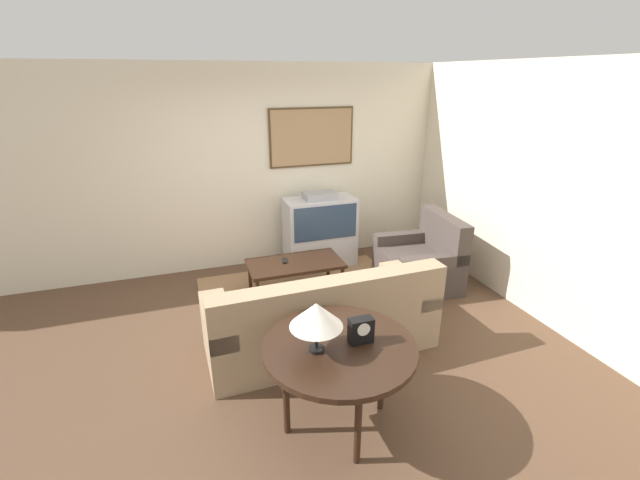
{
  "coord_description": "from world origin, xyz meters",
  "views": [
    {
      "loc": [
        -1.02,
        -3.57,
        2.54
      ],
      "look_at": [
        0.47,
        0.81,
        0.75
      ],
      "focal_mm": 24.0,
      "sensor_mm": 36.0,
      "label": 1
    }
  ],
  "objects_px": {
    "coffee_table": "(295,265)",
    "console_table": "(340,353)",
    "tv": "(320,231)",
    "mantel_clock": "(361,330)",
    "couch": "(322,321)",
    "armchair": "(421,263)",
    "table_lamp": "(316,315)"
  },
  "relations": [
    {
      "from": "mantel_clock",
      "to": "table_lamp",
      "type": "bearing_deg",
      "value": 179.85
    },
    {
      "from": "tv",
      "to": "couch",
      "type": "distance_m",
      "value": 2.03
    },
    {
      "from": "coffee_table",
      "to": "console_table",
      "type": "bearing_deg",
      "value": -97.17
    },
    {
      "from": "couch",
      "to": "console_table",
      "type": "relative_size",
      "value": 1.98
    },
    {
      "from": "tv",
      "to": "table_lamp",
      "type": "distance_m",
      "value": 3.13
    },
    {
      "from": "tv",
      "to": "mantel_clock",
      "type": "height_order",
      "value": "tv"
    },
    {
      "from": "couch",
      "to": "coffee_table",
      "type": "distance_m",
      "value": 1.19
    },
    {
      "from": "couch",
      "to": "table_lamp",
      "type": "height_order",
      "value": "table_lamp"
    },
    {
      "from": "coffee_table",
      "to": "tv",
      "type": "bearing_deg",
      "value": 52.44
    },
    {
      "from": "mantel_clock",
      "to": "coffee_table",
      "type": "bearing_deg",
      "value": 87.01
    },
    {
      "from": "tv",
      "to": "console_table",
      "type": "bearing_deg",
      "value": -106.14
    },
    {
      "from": "couch",
      "to": "tv",
      "type": "bearing_deg",
      "value": -109.56
    },
    {
      "from": "table_lamp",
      "to": "mantel_clock",
      "type": "height_order",
      "value": "table_lamp"
    },
    {
      "from": "coffee_table",
      "to": "mantel_clock",
      "type": "distance_m",
      "value": 2.22
    },
    {
      "from": "mantel_clock",
      "to": "console_table",
      "type": "bearing_deg",
      "value": 177.12
    },
    {
      "from": "couch",
      "to": "armchair",
      "type": "distance_m",
      "value": 1.9
    },
    {
      "from": "couch",
      "to": "table_lamp",
      "type": "relative_size",
      "value": 5.88
    },
    {
      "from": "couch",
      "to": "mantel_clock",
      "type": "bearing_deg",
      "value": 85.75
    },
    {
      "from": "tv",
      "to": "console_table",
      "type": "distance_m",
      "value": 3.03
    },
    {
      "from": "coffee_table",
      "to": "table_lamp",
      "type": "bearing_deg",
      "value": -101.73
    },
    {
      "from": "console_table",
      "to": "mantel_clock",
      "type": "distance_m",
      "value": 0.23
    },
    {
      "from": "console_table",
      "to": "table_lamp",
      "type": "distance_m",
      "value": 0.39
    },
    {
      "from": "mantel_clock",
      "to": "armchair",
      "type": "bearing_deg",
      "value": 48.33
    },
    {
      "from": "couch",
      "to": "console_table",
      "type": "distance_m",
      "value": 1.07
    },
    {
      "from": "couch",
      "to": "mantel_clock",
      "type": "relative_size",
      "value": 11.64
    },
    {
      "from": "tv",
      "to": "coffee_table",
      "type": "xyz_separation_m",
      "value": [
        -0.57,
        -0.74,
        -0.11
      ]
    },
    {
      "from": "armchair",
      "to": "console_table",
      "type": "relative_size",
      "value": 0.93
    },
    {
      "from": "coffee_table",
      "to": "console_table",
      "type": "xyz_separation_m",
      "value": [
        -0.27,
        -2.17,
        0.29
      ]
    },
    {
      "from": "coffee_table",
      "to": "console_table",
      "type": "height_order",
      "value": "console_table"
    },
    {
      "from": "coffee_table",
      "to": "couch",
      "type": "bearing_deg",
      "value": -93.08
    },
    {
      "from": "tv",
      "to": "coffee_table",
      "type": "height_order",
      "value": "tv"
    },
    {
      "from": "armchair",
      "to": "tv",
      "type": "bearing_deg",
      "value": -129.42
    }
  ]
}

